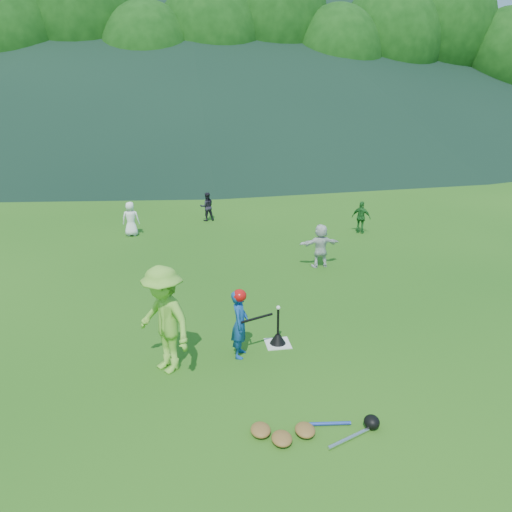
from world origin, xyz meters
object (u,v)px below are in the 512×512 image
Objects in this scene: home_plate at (278,344)px; fielder_c at (361,217)px; equipment_pile at (305,430)px; batter_child at (240,324)px; adult_coach at (164,320)px; batting_tee at (278,338)px; fielder_d at (320,246)px; fielder_b at (207,207)px; fielder_a at (131,219)px.

home_plate is 0.43× the size of fielder_c.
equipment_pile is (-4.36, -9.53, -0.46)m from fielder_c.
fielder_c reaches higher than home_plate.
adult_coach is at bearing 118.83° from batter_child.
adult_coach reaches higher than fielder_c.
batter_child is 8.79m from fielder_c.
batting_tee is 2.58m from equipment_pile.
batter_child is at bearing 53.47° from fielder_d.
batter_child is at bearing 94.01° from fielder_c.
fielder_b is (0.10, 9.73, -0.10)m from batter_child.
batting_tee is at bearing 85.67° from fielder_b.
fielder_a reaches higher than home_plate.
fielder_c is at bearing 144.75° from fielder_b.
batting_tee is (-4.21, -6.96, -0.40)m from fielder_c.
adult_coach is 8.52m from fielder_a.
fielder_c is (4.86, -2.48, 0.02)m from fielder_b.
batting_tee is at bearing 86.76° from equipment_pile.
equipment_pile is at bearing 108.99° from fielder_a.
adult_coach is at bearing 100.63° from fielder_a.
batting_tee reaches higher than home_plate.
home_plate is at bearing 0.00° from batting_tee.
fielder_b is 9.47m from batting_tee.
adult_coach is at bearing -164.61° from home_plate.
fielder_d reaches higher than equipment_pile.
adult_coach is 1.02× the size of equipment_pile.
adult_coach reaches higher than batting_tee.
batter_child is at bearing 104.69° from equipment_pile.
fielder_c is 3.70m from fielder_d.
fielder_a is 1.08× the size of fielder_b.
adult_coach is 2.24m from batting_tee.
fielder_c is at bearing 58.83° from home_plate.
fielder_b is 5.45m from fielder_c.
adult_coach is (-1.28, -0.26, 0.30)m from batter_child.
home_plate is at bearing 86.76° from equipment_pile.
fielder_c is 0.59× the size of equipment_pile.
equipment_pile is (-0.15, -2.57, -0.06)m from batting_tee.
batting_tee is at bearing 114.79° from fielder_a.
fielder_b is at bearing 93.91° from home_plate.
fielder_b is at bearing 134.88° from adult_coach.
batting_tee is (-1.97, -4.02, -0.45)m from fielder_d.
equipment_pile is at bearing 84.14° from fielder_b.
batter_child is 5.09m from fielder_d.
fielder_b is 1.51× the size of batting_tee.
fielder_d is 0.65× the size of equipment_pile.
home_plate is at bearing -51.04° from batter_child.
fielder_c is at bearing 58.83° from batting_tee.
fielder_d reaches higher than home_plate.
adult_coach is at bearing -164.61° from batting_tee.
home_plate is 0.39× the size of fielder_d.
fielder_c is 8.15m from batting_tee.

